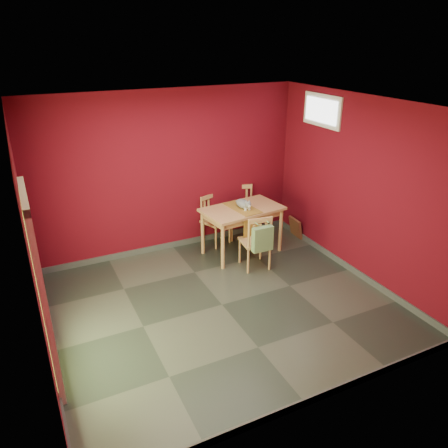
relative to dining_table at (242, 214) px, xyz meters
name	(u,v)px	position (x,y,z in m)	size (l,w,h in m)	color
ground	(222,305)	(-1.00, -1.30, -0.71)	(4.50, 4.50, 0.00)	#2D342D
room_shell	(222,302)	(-1.00, -1.30, -0.66)	(4.50, 4.50, 4.50)	#5C0916
doorway	(40,286)	(-3.23, -1.70, 0.41)	(0.06, 1.01, 2.13)	#B7D838
window	(322,110)	(1.23, -0.30, 1.64)	(0.05, 0.90, 0.50)	white
outlet_plate	(253,216)	(0.60, 0.69, -0.41)	(0.08, 0.01, 0.12)	silver
dining_table	(242,214)	(0.00, 0.00, 0.00)	(1.38, 0.91, 0.81)	tan
table_runner	(246,214)	(0.00, -0.12, 0.05)	(0.42, 0.75, 0.36)	olive
chair_far_left	(214,219)	(-0.26, 0.56, -0.26)	(0.52, 0.52, 0.87)	tan
chair_far_right	(241,211)	(0.30, 0.59, -0.22)	(0.58, 0.58, 0.96)	tan
chair_near	(256,241)	(-0.05, -0.57, -0.24)	(0.48, 0.48, 0.92)	tan
tote_bag	(263,239)	(-0.07, -0.79, -0.11)	(0.33, 0.19, 0.46)	#698F5C
cat	(243,202)	(0.02, 0.01, 0.20)	(0.20, 0.39, 0.19)	slate
picture_frame	(296,228)	(1.19, 0.12, -0.53)	(0.14, 0.36, 0.36)	brown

